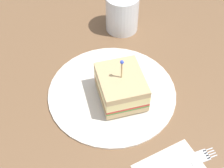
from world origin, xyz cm
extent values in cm
cube|color=brown|center=(0.00, 0.00, -1.00)|extent=(90.59, 90.59, 2.00)
cylinder|color=silver|center=(0.00, 0.00, 0.43)|extent=(25.86, 25.86, 0.86)
cube|color=tan|center=(1.60, 1.52, 1.54)|extent=(10.80, 9.37, 1.36)
cube|color=#478438|center=(1.60, 1.52, 2.42)|extent=(10.80, 9.37, 0.40)
cube|color=red|center=(1.60, 1.52, 2.87)|extent=(10.80, 9.37, 0.50)
cube|color=#EFE093|center=(1.60, 1.52, 4.07)|extent=(10.80, 9.37, 1.90)
cube|color=tan|center=(1.60, 1.52, 5.70)|extent=(10.80, 9.37, 1.36)
cylinder|color=tan|center=(1.60, 1.52, 8.04)|extent=(0.30, 0.30, 4.68)
sphere|color=blue|center=(1.60, 1.52, 10.38)|extent=(0.70, 0.70, 0.70)
cylinder|color=beige|center=(-19.97, 5.53, 3.18)|extent=(6.83, 6.83, 6.37)
cylinder|color=white|center=(-19.97, 5.53, 4.51)|extent=(7.76, 7.76, 9.03)
cube|color=silver|center=(17.67, 7.42, 0.18)|extent=(2.03, 7.28, 0.35)
cube|color=silver|center=(16.60, 12.76, 0.18)|extent=(2.87, 3.96, 0.35)
cube|color=silver|center=(16.90, 15.07, 0.18)|extent=(0.57, 2.00, 0.35)
cube|color=silver|center=(16.41, 14.97, 0.18)|extent=(0.57, 2.00, 0.35)
cube|color=silver|center=(15.92, 14.87, 0.18)|extent=(0.57, 2.00, 0.35)
cube|color=silver|center=(15.43, 14.77, 0.18)|extent=(0.57, 2.00, 0.35)
camera|label=1|loc=(40.59, -6.35, 51.10)|focal=51.69mm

